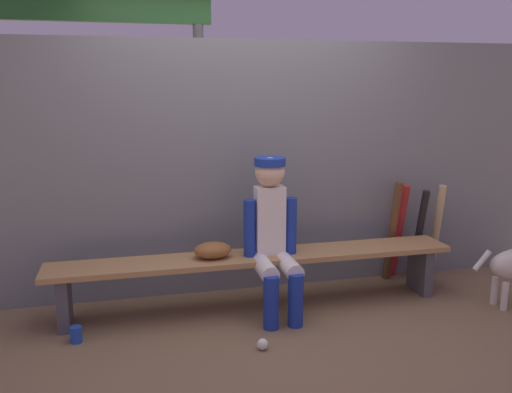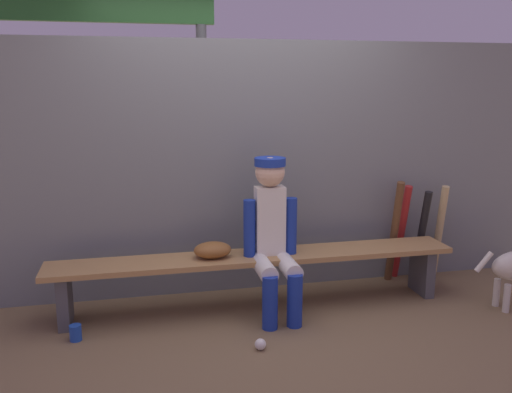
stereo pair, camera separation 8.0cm
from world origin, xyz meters
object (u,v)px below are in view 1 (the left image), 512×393
bat_aluminum_red (399,231)px  cup_on_ground (76,334)px  player_seated (273,232)px  bat_wood_dark (392,232)px  cup_on_bench (262,244)px  bat_wood_natural (436,230)px  scoreboard (101,14)px  baseball_glove (213,250)px  bat_aluminum_black (419,235)px  baseball (263,344)px  dugout_bench (256,265)px

bat_aluminum_red → cup_on_ground: bearing=-167.1°
player_seated → bat_aluminum_red: size_ratio=1.36×
bat_wood_dark → cup_on_bench: (-1.20, -0.18, 0.03)m
bat_wood_natural → scoreboard: size_ratio=0.26×
baseball_glove → player_seated: bearing=-13.6°
cup_on_bench → scoreboard: 2.54m
baseball_glove → bat_aluminum_black: size_ratio=0.35×
baseball_glove → bat_wood_natural: 2.07m
cup_on_bench → baseball: bearing=-103.8°
cup_on_ground → baseball_glove: bearing=15.6°
cup_on_ground → scoreboard: scoreboard is taller
bat_aluminum_red → cup_on_bench: (-1.31, -0.26, 0.05)m
player_seated → baseball: bearing=-111.8°
player_seated → scoreboard: 2.56m
bat_aluminum_black → bat_wood_natural: size_ratio=0.96×
player_seated → cup_on_ground: bearing=-173.3°
bat_wood_dark → bat_aluminum_red: (0.11, 0.08, -0.03)m
scoreboard → bat_aluminum_black: bearing=-24.5°
bat_wood_dark → bat_aluminum_black: 0.26m
dugout_bench → bat_wood_dark: (1.26, 0.25, 0.11)m
player_seated → cup_on_ground: 1.53m
cup_on_ground → bat_aluminum_black: bearing=10.6°
bat_aluminum_red → scoreboard: scoreboard is taller
bat_wood_natural → cup_on_bench: 1.67m
bat_wood_dark → bat_aluminum_red: size_ratio=1.07×
bat_aluminum_black → baseball: 1.91m
player_seated → scoreboard: scoreboard is taller
baseball → cup_on_bench: size_ratio=0.67×
bat_wood_natural → cup_on_ground: 3.10m
baseball → cup_on_ground: size_ratio=0.67×
bat_aluminum_black → bat_aluminum_red: bearing=150.3°
player_seated → bat_aluminum_red: (1.26, 0.44, -0.20)m
bat_wood_natural → bat_wood_dark: bearing=-173.2°
bat_wood_natural → cup_on_bench: (-1.65, -0.23, 0.06)m
player_seated → scoreboard: size_ratio=0.36×
dugout_bench → cup_on_ground: dugout_bench is taller
bat_wood_natural → baseball: 2.12m
dugout_bench → baseball: (-0.12, -0.67, -0.31)m
bat_aluminum_red → cup_on_bench: bat_aluminum_red is taller
player_seated → baseball_glove: (-0.44, 0.11, -0.14)m
bat_wood_dark → cup_on_ground: bat_wood_dark is taller
dugout_bench → baseball: dugout_bench is taller
baseball → cup_on_ground: bearing=161.5°
player_seated → bat_wood_natural: 1.68m
bat_wood_dark → baseball: bearing=-146.2°
bat_aluminum_black → baseball: (-1.64, -0.92, -0.37)m
player_seated → bat_wood_natural: (1.61, 0.41, -0.21)m
bat_aluminum_black → cup_on_bench: 1.46m
dugout_bench → bat_aluminum_red: bat_aluminum_red is taller
bat_aluminum_red → cup_on_ground: (-2.68, -0.61, -0.37)m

